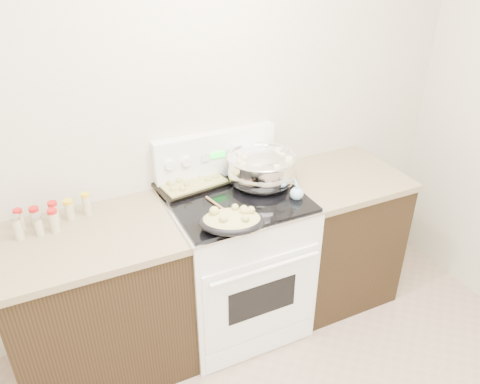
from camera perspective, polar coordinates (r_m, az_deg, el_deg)
room_shell at (r=1.06m, az=14.83°, el=-3.96°), size 4.10×3.60×2.75m
counter_left at (r=2.77m, az=-16.71°, el=-12.89°), size 0.93×0.67×0.92m
counter_right at (r=3.24m, az=11.32°, el=-5.08°), size 0.73×0.67×0.92m
kitchen_range at (r=2.90m, az=-0.47°, el=-8.30°), size 0.78×0.73×1.22m
mixing_bowl at (r=2.74m, az=2.66°, el=2.73°), size 0.49×0.49×0.24m
roasting_pan at (r=2.35m, az=-0.99°, el=-3.49°), size 0.40×0.34×0.11m
baking_sheet at (r=2.77m, az=-6.09°, el=1.16°), size 0.44×0.34×0.06m
wooden_spoon at (r=2.48m, az=-2.09°, el=-2.60°), size 0.08×0.27×0.04m
blue_ladle at (r=2.65m, az=6.90°, el=0.00°), size 0.15×0.25×0.10m
spice_jars at (r=2.59m, az=-22.37°, el=-2.77°), size 0.39×0.15×0.13m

